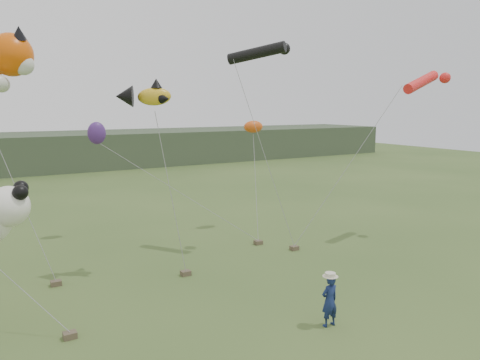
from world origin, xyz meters
name	(u,v)px	position (x,y,z in m)	size (l,w,h in m)	color
ground	(294,310)	(0.00, 0.00, 0.00)	(120.00, 120.00, 0.00)	#385123
headland	(32,153)	(-3.11, 44.69, 1.92)	(90.00, 13.00, 4.00)	#2D3D28
festival_attendant	(329,301)	(0.29, -1.51, 0.87)	(0.63, 0.41, 1.73)	navy
sandbag_anchors	(188,271)	(-1.69, 5.35, 0.10)	(11.88, 5.75, 0.21)	brown
fish_kite	(143,96)	(-3.11, 6.24, 7.55)	(2.42, 1.59, 1.17)	gold
tube_kites	(348,67)	(7.36, 5.57, 9.05)	(11.27, 4.74, 2.44)	black
misc_kites	(168,130)	(0.22, 11.96, 5.81)	(9.47, 3.06, 1.20)	#D14E12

